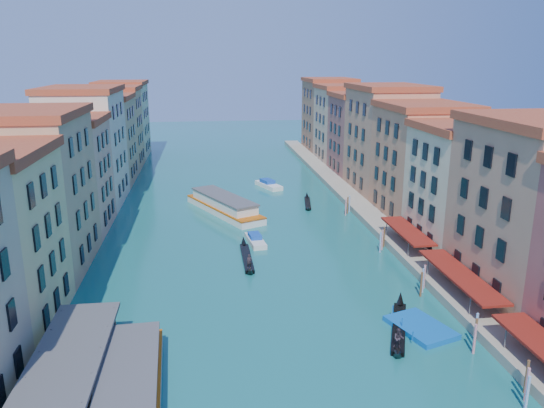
{
  "coord_description": "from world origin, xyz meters",
  "views": [
    {
      "loc": [
        -5.03,
        -26.79,
        25.75
      ],
      "look_at": [
        3.67,
        39.84,
        7.21
      ],
      "focal_mm": 35.0,
      "sensor_mm": 36.0,
      "label": 1
    }
  ],
  "objects_px": {
    "vaporetto_stop": "(73,374)",
    "vaporetto_far": "(224,205)",
    "gondola_right": "(399,327)",
    "vaporetto_near": "(128,397)",
    "gondola_fore": "(247,257)",
    "blue_dock": "(421,327)"
  },
  "relations": [
    {
      "from": "vaporetto_stop",
      "to": "vaporetto_far",
      "type": "height_order",
      "value": "vaporetto_stop"
    },
    {
      "from": "vaporetto_stop",
      "to": "gondola_right",
      "type": "bearing_deg",
      "value": 11.1
    },
    {
      "from": "vaporetto_near",
      "to": "vaporetto_far",
      "type": "relative_size",
      "value": 1.02
    },
    {
      "from": "vaporetto_far",
      "to": "gondola_fore",
      "type": "distance_m",
      "value": 22.77
    },
    {
      "from": "vaporetto_far",
      "to": "blue_dock",
      "type": "xyz_separation_m",
      "value": [
        17.36,
        -43.55,
        -1.09
      ]
    },
    {
      "from": "gondola_fore",
      "to": "blue_dock",
      "type": "bearing_deg",
      "value": -53.57
    },
    {
      "from": "vaporetto_far",
      "to": "gondola_fore",
      "type": "relative_size",
      "value": 1.58
    },
    {
      "from": "vaporetto_near",
      "to": "gondola_fore",
      "type": "xyz_separation_m",
      "value": [
        11.36,
        30.14,
        -0.93
      ]
    },
    {
      "from": "gondola_right",
      "to": "blue_dock",
      "type": "xyz_separation_m",
      "value": [
        2.23,
        0.0,
        -0.24
      ]
    },
    {
      "from": "vaporetto_stop",
      "to": "gondola_fore",
      "type": "height_order",
      "value": "vaporetto_stop"
    },
    {
      "from": "gondola_right",
      "to": "blue_dock",
      "type": "height_order",
      "value": "gondola_right"
    },
    {
      "from": "vaporetto_stop",
      "to": "blue_dock",
      "type": "distance_m",
      "value": 32.04
    },
    {
      "from": "vaporetto_far",
      "to": "gondola_right",
      "type": "xyz_separation_m",
      "value": [
        15.14,
        -43.55,
        -0.85
      ]
    },
    {
      "from": "gondola_right",
      "to": "vaporetto_far",
      "type": "bearing_deg",
      "value": 130.91
    },
    {
      "from": "vaporetto_stop",
      "to": "gondola_right",
      "type": "relative_size",
      "value": 1.3
    },
    {
      "from": "vaporetto_far",
      "to": "gondola_right",
      "type": "height_order",
      "value": "vaporetto_far"
    },
    {
      "from": "vaporetto_near",
      "to": "blue_dock",
      "type": "xyz_separation_m",
      "value": [
        26.72,
        9.26,
        -1.1
      ]
    },
    {
      "from": "vaporetto_near",
      "to": "gondola_fore",
      "type": "bearing_deg",
      "value": 66.29
    },
    {
      "from": "vaporetto_far",
      "to": "blue_dock",
      "type": "height_order",
      "value": "vaporetto_far"
    },
    {
      "from": "vaporetto_far",
      "to": "blue_dock",
      "type": "relative_size",
      "value": 2.71
    },
    {
      "from": "gondola_right",
      "to": "blue_dock",
      "type": "bearing_deg",
      "value": 21.82
    },
    {
      "from": "gondola_right",
      "to": "vaporetto_near",
      "type": "bearing_deg",
      "value": -137.55
    }
  ]
}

